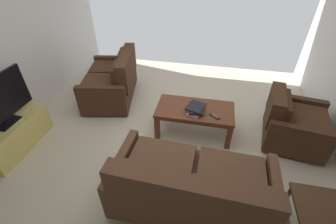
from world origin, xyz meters
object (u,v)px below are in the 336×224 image
sofa_main (192,189)px  loveseat_near (113,81)px  armchair_side (292,123)px  tv_remote (215,116)px  coffee_table (195,112)px  book_stack (196,109)px  tv_stand (14,135)px  end_table (321,217)px

sofa_main → loveseat_near: (1.69, -1.98, 0.01)m
armchair_side → tv_remote: 1.15m
coffee_table → book_stack: size_ratio=3.34×
coffee_table → armchair_side: (-1.40, -0.10, -0.05)m
sofa_main → book_stack: bearing=-85.5°
sofa_main → book_stack: size_ratio=5.16×
tv_stand → armchair_side: (-3.88, -0.93, 0.11)m
armchair_side → sofa_main: bearing=47.2°
tv_stand → book_stack: bearing=-162.7°
sofa_main → book_stack: (0.10, -1.24, 0.14)m
end_table → tv_remote: size_ratio=4.05×
book_stack → tv_remote: size_ratio=2.24×
tv_stand → sofa_main: bearing=169.9°
coffee_table → end_table: 1.93m
end_table → book_stack: bearing=-48.1°
loveseat_near → end_table: size_ratio=2.26×
loveseat_near → end_table: (-2.85, 2.14, 0.13)m
tv_stand → book_stack: book_stack is taller
loveseat_near → coffee_table: size_ratio=1.22×
armchair_side → tv_remote: size_ratio=6.29×
sofa_main → end_table: 1.18m
coffee_table → book_stack: (-0.01, 0.06, 0.11)m
armchair_side → book_stack: size_ratio=2.81×
coffee_table → book_stack: 0.13m
armchair_side → book_stack: 1.41m
loveseat_near → armchair_side: size_ratio=1.46×
book_stack → tv_stand: bearing=17.3°
coffee_table → end_table: end_table is taller
end_table → tv_stand: size_ratio=0.59×
end_table → tv_stand: bearing=-9.4°
armchair_side → book_stack: (1.39, 0.16, 0.17)m
tv_remote → armchair_side: bearing=-167.9°
tv_stand → armchair_side: bearing=-166.5°
book_stack → coffee_table: bearing=-79.5°
coffee_table → tv_stand: bearing=18.7°
armchair_side → book_stack: armchair_side is taller
book_stack → loveseat_near: bearing=-25.0°
end_table → tv_stand: 3.81m
loveseat_near → book_stack: 1.76m
coffee_table → tv_stand: 2.62m
loveseat_near → tv_stand: bearing=59.3°
tv_stand → book_stack: size_ratio=3.07×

